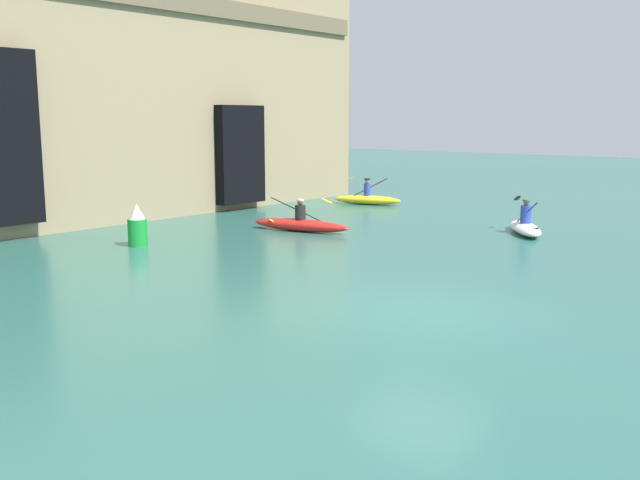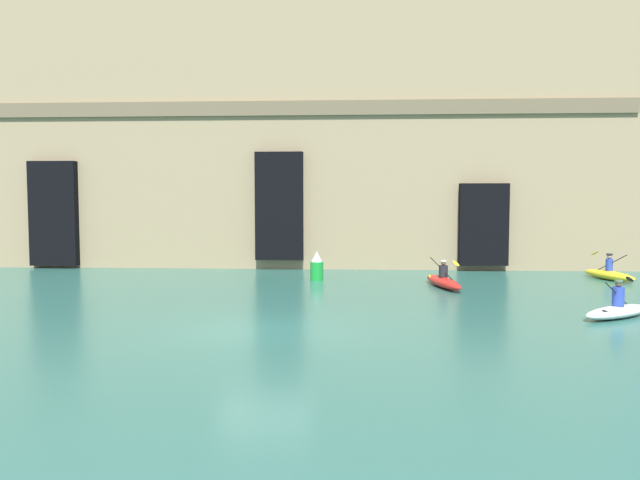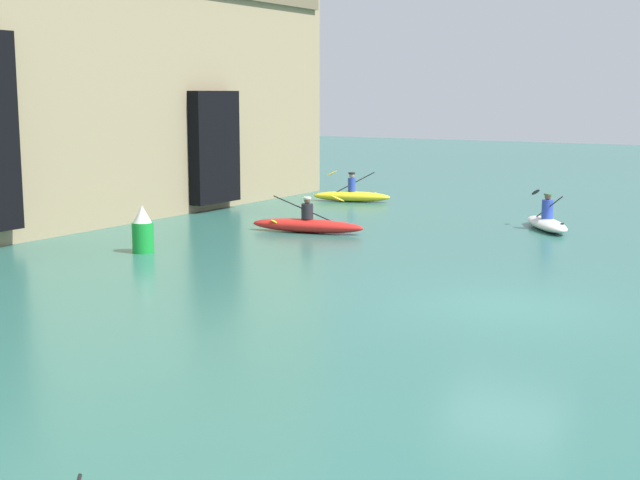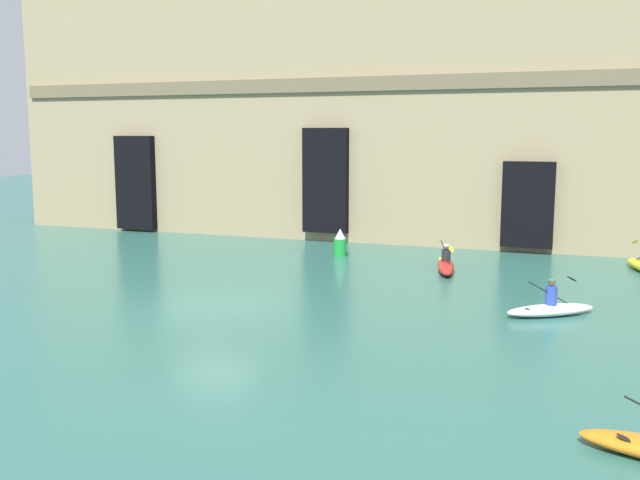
# 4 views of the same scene
# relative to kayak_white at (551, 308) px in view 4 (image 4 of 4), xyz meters

# --- Properties ---
(ground_plane) EXTENTS (120.00, 120.00, 0.00)m
(ground_plane) POSITION_rel_kayak_white_xyz_m (-10.33, -2.43, -0.23)
(ground_plane) COLOR #2D665B
(cliff_bluff) EXTENTS (36.74, 6.22, 13.55)m
(cliff_bluff) POSITION_rel_kayak_white_xyz_m (-12.44, 14.75, 6.52)
(cliff_bluff) COLOR #9E8966
(cliff_bluff) RESTS_ON ground
(kayak_white) EXTENTS (2.88, 2.40, 1.21)m
(kayak_white) POSITION_rel_kayak_white_xyz_m (0.00, 0.00, 0.00)
(kayak_white) COLOR white
(kayak_white) RESTS_ON ground
(kayak_red) EXTENTS (1.38, 3.63, 1.17)m
(kayak_red) POSITION_rel_kayak_white_xyz_m (-4.37, 6.04, 0.02)
(kayak_red) COLOR red
(kayak_red) RESTS_ON ground
(marker_buoy) EXTENTS (0.57, 0.57, 1.26)m
(marker_buoy) POSITION_rel_kayak_white_xyz_m (-9.58, 7.90, 0.36)
(marker_buoy) COLOR green
(marker_buoy) RESTS_ON ground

